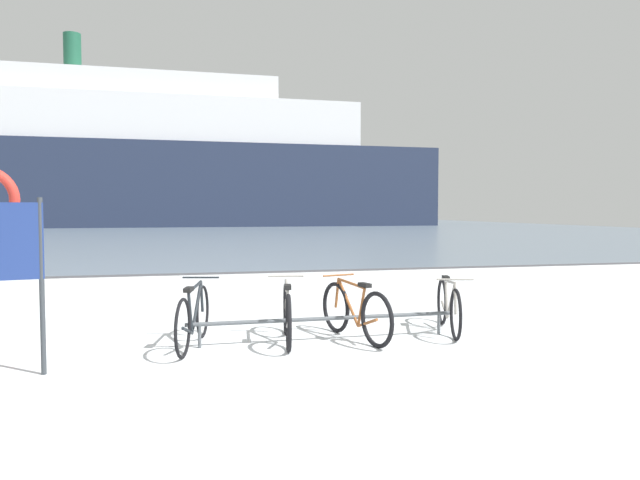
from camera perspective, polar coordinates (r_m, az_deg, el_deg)
ground at (r=58.89m, az=-12.44°, el=1.29°), size 80.00×132.00×0.08m
bike_rack at (r=7.24m, az=0.53°, el=-7.86°), size 3.41×0.10×0.31m
bicycle_0 at (r=7.07m, az=-12.37°, el=-7.42°), size 0.54×1.68×0.79m
bicycle_1 at (r=7.16m, az=-3.27°, el=-7.28°), size 0.46×1.62×0.78m
bicycle_2 at (r=7.31m, az=3.47°, el=-7.07°), size 0.57×1.62×0.78m
bicycle_3 at (r=7.93m, az=12.56°, el=-6.37°), size 0.58×1.62×0.77m
info_sign at (r=6.31m, az=-28.05°, el=-1.54°), size 0.55×0.13×1.75m
ferry_ship at (r=60.22m, az=-15.56°, el=7.20°), size 55.53×9.88×18.43m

